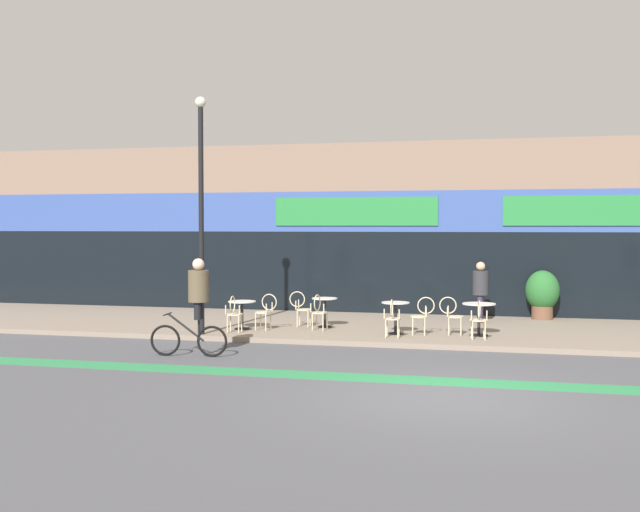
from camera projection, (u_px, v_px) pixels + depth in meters
name	position (u px, v px, depth m)	size (l,w,h in m)	color
ground_plane	(448.00, 397.00, 11.78)	(120.00, 120.00, 0.00)	#4C4C51
sidewalk_slab	(466.00, 331.00, 18.83)	(40.00, 5.50, 0.12)	gray
storefront_facade	(472.00, 230.00, 23.31)	(40.00, 4.06, 5.16)	#7F6656
bike_lane_stripe	(452.00, 382.00, 12.94)	(36.00, 0.70, 0.01)	#2D844C
bistro_table_0	(242.00, 309.00, 18.64)	(0.69, 0.69, 0.70)	black
bistro_table_1	(325.00, 307.00, 18.99)	(0.65, 0.65, 0.75)	black
bistro_table_2	(396.00, 311.00, 17.80)	(0.67, 0.67, 0.76)	black
bistro_table_3	(479.00, 312.00, 17.53)	(0.78, 0.78, 0.76)	black
cafe_chair_0_near	(234.00, 311.00, 18.03)	(0.43, 0.59, 0.90)	beige
cafe_chair_0_side	(266.00, 309.00, 18.49)	(0.60, 0.45, 0.90)	beige
cafe_chair_1_near	(319.00, 310.00, 18.39)	(0.45, 0.60, 0.90)	beige
cafe_chair_1_side	(301.00, 306.00, 19.13)	(0.58, 0.42, 0.90)	beige
cafe_chair_2_near	(392.00, 315.00, 17.19)	(0.41, 0.58, 0.90)	beige
cafe_chair_2_side	(422.00, 313.00, 17.66)	(0.60, 0.45, 0.90)	beige
cafe_chair_3_near	(479.00, 317.00, 16.92)	(0.44, 0.59, 0.90)	beige
cafe_chair_3_side	(452.00, 313.00, 17.67)	(0.58, 0.41, 0.90)	beige
planter_pot	(542.00, 293.00, 20.62)	(0.92, 0.92, 1.35)	brown
lamp_post	(201.00, 199.00, 17.66)	(0.26, 0.26, 5.61)	black
cyclist_0	(196.00, 299.00, 15.40)	(1.64, 0.53, 2.03)	black
pedestrian_near_end	(480.00, 286.00, 19.90)	(0.46, 0.46, 1.62)	#382D47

